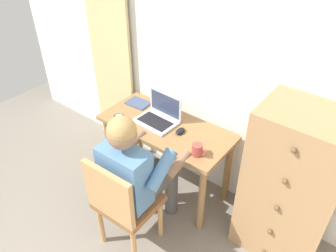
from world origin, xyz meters
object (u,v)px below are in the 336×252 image
(desk, at_px, (166,137))
(desk_clock, at_px, (119,118))
(person_seated, at_px, (137,170))
(coffee_mug, at_px, (198,150))
(notebook_pad, at_px, (138,103))
(chair, at_px, (122,202))
(computer_mouse, at_px, (180,131))
(dresser, at_px, (290,188))
(laptop, at_px, (159,116))

(desk, bearing_deg, desk_clock, -155.92)
(person_seated, relative_size, coffee_mug, 9.99)
(notebook_pad, bearing_deg, chair, -58.14)
(person_seated, height_order, computer_mouse, person_seated)
(coffee_mug, bearing_deg, notebook_pad, 162.45)
(dresser, relative_size, coffee_mug, 10.45)
(desk_clock, relative_size, coffee_mug, 0.75)
(dresser, bearing_deg, chair, -141.32)
(person_seated, distance_m, laptop, 0.59)
(laptop, height_order, computer_mouse, laptop)
(person_seated, relative_size, computer_mouse, 11.99)
(chair, bearing_deg, person_seated, 91.44)
(dresser, bearing_deg, desk, -177.26)
(notebook_pad, bearing_deg, desk, -18.03)
(laptop, xyz_separation_m, computer_mouse, (0.24, -0.03, -0.04))
(coffee_mug, bearing_deg, computer_mouse, 151.33)
(dresser, distance_m, notebook_pad, 1.49)
(person_seated, bearing_deg, desk_clock, 146.07)
(chair, height_order, computer_mouse, chair)
(person_seated, bearing_deg, chair, -88.56)
(desk, relative_size, dresser, 0.92)
(person_seated, distance_m, desk_clock, 0.62)
(chair, bearing_deg, desk_clock, 134.43)
(dresser, distance_m, laptop, 1.18)
(desk, distance_m, coffee_mug, 0.47)
(dresser, height_order, notebook_pad, dresser)
(dresser, relative_size, chair, 1.42)
(chair, relative_size, computer_mouse, 8.81)
(desk, distance_m, chair, 0.72)
(desk, relative_size, person_seated, 0.96)
(desk, height_order, person_seated, person_seated)
(coffee_mug, bearing_deg, desk_clock, -178.35)
(chair, distance_m, coffee_mug, 0.67)
(laptop, relative_size, computer_mouse, 3.51)
(laptop, height_order, desk_clock, laptop)
(desk, xyz_separation_m, person_seated, (0.14, -0.51, 0.08))
(dresser, xyz_separation_m, notebook_pad, (-1.49, 0.06, 0.09))
(desk_clock, relative_size, notebook_pad, 0.43)
(coffee_mug, bearing_deg, desk, 160.51)
(desk_clock, distance_m, notebook_pad, 0.29)
(chair, distance_m, laptop, 0.80)
(desk, bearing_deg, dresser, 2.74)
(notebook_pad, bearing_deg, computer_mouse, -14.31)
(dresser, xyz_separation_m, computer_mouse, (-0.92, -0.05, 0.10))
(notebook_pad, xyz_separation_m, coffee_mug, (0.83, -0.26, 0.04))
(chair, height_order, person_seated, person_seated)
(computer_mouse, bearing_deg, chair, -93.85)
(notebook_pad, bearing_deg, person_seated, -51.31)
(notebook_pad, bearing_deg, laptop, -18.25)
(laptop, xyz_separation_m, coffee_mug, (0.50, -0.17, -0.00))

